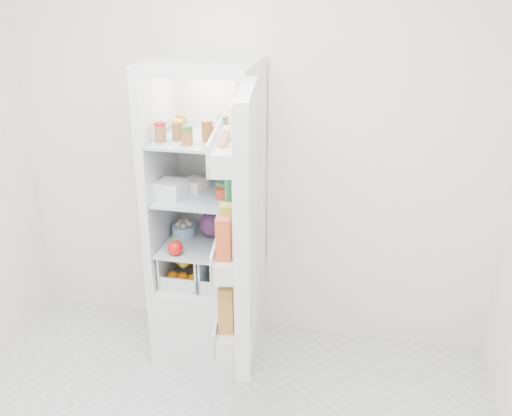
% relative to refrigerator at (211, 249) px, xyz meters
% --- Properties ---
extents(room_walls, '(3.02, 3.02, 2.61)m').
position_rel_refrigerator_xyz_m(room_walls, '(0.20, -1.25, 0.93)').
color(room_walls, white).
rests_on(room_walls, ground).
extents(refrigerator, '(0.60, 0.60, 1.80)m').
position_rel_refrigerator_xyz_m(refrigerator, '(0.00, 0.00, 0.00)').
color(refrigerator, silver).
rests_on(refrigerator, ground).
extents(shelf_low, '(0.49, 0.53, 0.01)m').
position_rel_refrigerator_xyz_m(shelf_low, '(-0.00, -0.06, 0.07)').
color(shelf_low, '#AFC1CD').
rests_on(shelf_low, refrigerator).
extents(shelf_mid, '(0.49, 0.53, 0.02)m').
position_rel_refrigerator_xyz_m(shelf_mid, '(-0.00, -0.06, 0.38)').
color(shelf_mid, '#AFC1CD').
rests_on(shelf_mid, refrigerator).
extents(shelf_top, '(0.49, 0.53, 0.02)m').
position_rel_refrigerator_xyz_m(shelf_top, '(-0.00, -0.06, 0.71)').
color(shelf_top, '#AFC1CD').
rests_on(shelf_top, refrigerator).
extents(crisper_left, '(0.23, 0.46, 0.22)m').
position_rel_refrigerator_xyz_m(crisper_left, '(-0.12, -0.06, -0.06)').
color(crisper_left, silver).
rests_on(crisper_left, refrigerator).
extents(crisper_right, '(0.23, 0.46, 0.22)m').
position_rel_refrigerator_xyz_m(crisper_right, '(0.12, -0.06, -0.06)').
color(crisper_right, silver).
rests_on(crisper_right, refrigerator).
extents(condiment_jars, '(0.46, 0.34, 0.08)m').
position_rel_refrigerator_xyz_m(condiment_jars, '(-0.01, -0.12, 0.76)').
color(condiment_jars, '#B21919').
rests_on(condiment_jars, shelf_top).
extents(squeeze_bottle, '(0.07, 0.07, 0.18)m').
position_rel_refrigerator_xyz_m(squeeze_bottle, '(0.17, -0.02, 0.81)').
color(squeeze_bottle, white).
rests_on(squeeze_bottle, shelf_top).
extents(tub_white, '(0.17, 0.17, 0.09)m').
position_rel_refrigerator_xyz_m(tub_white, '(-0.17, -0.17, 0.44)').
color(tub_white, white).
rests_on(tub_white, shelf_mid).
extents(tub_cream, '(0.15, 0.15, 0.07)m').
position_rel_refrigerator_xyz_m(tub_cream, '(-0.07, -0.04, 0.43)').
color(tub_cream, white).
rests_on(tub_cream, shelf_mid).
extents(tin_red, '(0.11, 0.11, 0.06)m').
position_rel_refrigerator_xyz_m(tin_red, '(0.12, -0.12, 0.42)').
color(tin_red, red).
rests_on(tin_red, shelf_mid).
extents(foil_tray, '(0.20, 0.18, 0.04)m').
position_rel_refrigerator_xyz_m(foil_tray, '(-0.15, 0.02, 0.41)').
color(foil_tray, '#B8B7BC').
rests_on(foil_tray, shelf_mid).
extents(tub_green, '(0.14, 0.16, 0.08)m').
position_rel_refrigerator_xyz_m(tub_green, '(0.14, -0.05, 0.43)').
color(tub_green, '#408E51').
rests_on(tub_green, shelf_mid).
extents(red_cabbage, '(0.16, 0.16, 0.16)m').
position_rel_refrigerator_xyz_m(red_cabbage, '(0.01, 0.02, 0.16)').
color(red_cabbage, '#61215D').
rests_on(red_cabbage, shelf_low).
extents(bell_pepper, '(0.09, 0.09, 0.09)m').
position_rel_refrigerator_xyz_m(bell_pepper, '(-0.13, -0.27, 0.13)').
color(bell_pepper, red).
rests_on(bell_pepper, shelf_low).
extents(mushroom_bowl, '(0.18, 0.18, 0.07)m').
position_rel_refrigerator_xyz_m(mushroom_bowl, '(-0.17, -0.01, 0.12)').
color(mushroom_bowl, '#93C0DC').
rests_on(mushroom_bowl, shelf_low).
extents(salad_bag, '(0.11, 0.11, 0.11)m').
position_rel_refrigerator_xyz_m(salad_bag, '(0.18, -0.27, 0.14)').
color(salad_bag, '#B3D7A1').
rests_on(salad_bag, shelf_low).
extents(citrus_pile, '(0.20, 0.31, 0.16)m').
position_rel_refrigerator_xyz_m(citrus_pile, '(-0.13, -0.10, -0.08)').
color(citrus_pile, orange).
rests_on(citrus_pile, refrigerator).
extents(veg_pile, '(0.16, 0.30, 0.10)m').
position_rel_refrigerator_xyz_m(veg_pile, '(0.13, -0.06, -0.10)').
color(veg_pile, '#234F1A').
rests_on(veg_pile, refrigerator).
extents(fridge_door, '(0.25, 0.60, 1.30)m').
position_rel_refrigerator_xyz_m(fridge_door, '(0.35, -0.63, 0.43)').
color(fridge_door, silver).
rests_on(fridge_door, refrigerator).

